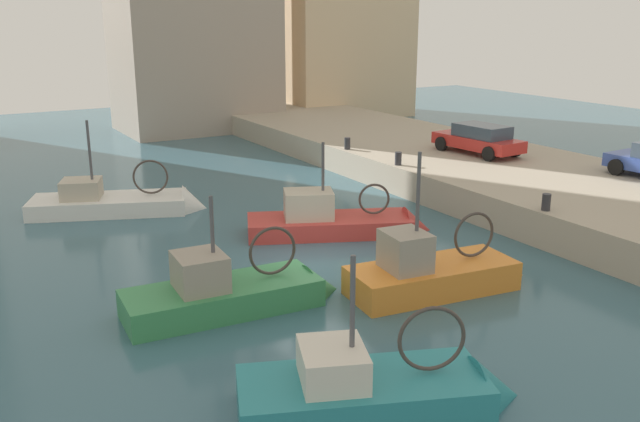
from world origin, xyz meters
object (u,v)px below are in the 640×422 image
Objects in this scene: fishing_boat_red at (340,229)px; fishing_boat_orange at (440,285)px; fishing_boat_white at (122,209)px; parked_car_red at (479,139)px; mooring_bollard_north at (347,143)px; fishing_boat_green at (236,303)px; mooring_bollard_mid at (398,158)px; mooring_bollard_south at (546,202)px; fishing_boat_teal at (382,402)px.

fishing_boat_orange is (-0.26, -5.68, 0.00)m from fishing_boat_red.
parked_car_red is at bearing -10.17° from fishing_boat_white.
fishing_boat_green is at bearing -132.65° from mooring_bollard_north.
fishing_boat_red is at bearing -144.71° from mooring_bollard_mid.
fishing_boat_white is 8.71m from fishing_boat_red.
parked_car_red is 7.98× the size of mooring_bollard_south.
mooring_bollard_south is at bearing -90.00° from mooring_bollard_mid.
fishing_boat_red is 5.69m from fishing_boat_orange.
mooring_bollard_north is (10.07, 17.26, 1.36)m from fishing_boat_teal.
fishing_boat_white is 1.18× the size of fishing_boat_teal.
fishing_boat_teal reaches higher than fishing_boat_green.
fishing_boat_orange reaches higher than fishing_boat_green.
mooring_bollard_south is at bearing -90.00° from mooring_bollard_north.
fishing_boat_orange is at bearing -17.38° from fishing_boat_green.
fishing_boat_orange is at bearing -166.68° from mooring_bollard_south.
fishing_boat_red is (5.01, 9.69, 0.03)m from fishing_boat_teal.
fishing_boat_red is at bearing 138.83° from mooring_bollard_south.
fishing_boat_green reaches higher than parked_car_red.
fishing_boat_white is 16.17m from fishing_boat_teal.
fishing_boat_red is 6.33m from mooring_bollard_mid.
parked_car_red is (9.87, 9.38, 1.75)m from fishing_boat_orange.
fishing_boat_teal is at bearing -87.07° from fishing_boat_white.
parked_car_red is 6.00m from mooring_bollard_north.
mooring_bollard_south is at bearing -2.23° from fishing_boat_green.
fishing_boat_white is 15.80m from parked_car_red.
fishing_boat_orange reaches higher than mooring_bollard_north.
mooring_bollard_south is (5.32, 1.26, 1.33)m from fishing_boat_orange.
fishing_boat_green is 0.89× the size of fishing_boat_red.
parked_car_red is at bearing 1.47° from mooring_bollard_mid.
fishing_boat_teal is (0.60, -5.68, -0.02)m from fishing_boat_green.
fishing_boat_green is 17.15m from parked_car_red.
mooring_bollard_south is 12.00m from mooring_bollard_north.
parked_car_red is at bearing -40.44° from mooring_bollard_north.
fishing_boat_teal is at bearing -152.40° from mooring_bollard_south.
mooring_bollard_north is at bearing 90.00° from mooring_bollard_south.
fishing_boat_green is 1.05× the size of fishing_boat_orange.
fishing_boat_teal is 10.53× the size of mooring_bollard_north.
fishing_boat_red is at bearing -158.97° from parked_car_red.
fishing_boat_red reaches higher than mooring_bollard_south.
fishing_boat_white is 11.04m from mooring_bollard_north.
fishing_boat_red is 11.90× the size of mooring_bollard_north.
fishing_boat_orange is 10.14× the size of mooring_bollard_mid.
parked_car_red is at bearing 43.52° from fishing_boat_orange.
mooring_bollard_north is at bearing 139.56° from parked_car_red.
fishing_boat_white is 1.22× the size of fishing_boat_orange.
fishing_boat_white reaches higher than mooring_bollard_south.
parked_car_red is 9.32m from mooring_bollard_south.
fishing_boat_red is at bearing 87.36° from fishing_boat_orange.
parked_car_red is 4.58m from mooring_bollard_mid.
fishing_boat_teal is 20.03m from mooring_bollard_north.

